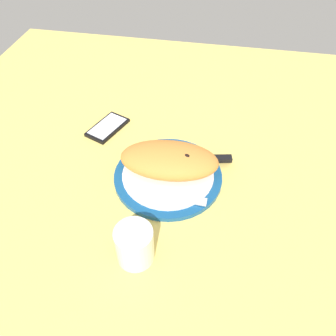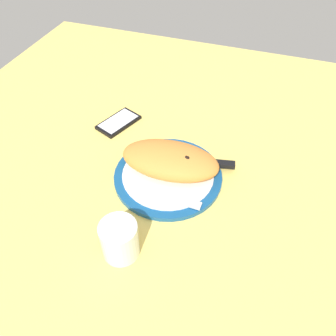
{
  "view_description": "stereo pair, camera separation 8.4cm",
  "coord_description": "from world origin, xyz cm",
  "px_view_note": "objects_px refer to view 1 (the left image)",
  "views": [
    {
      "loc": [
        10.76,
        -57.16,
        63.76
      ],
      "look_at": [
        0.0,
        0.0,
        3.58
      ],
      "focal_mm": 36.32,
      "sensor_mm": 36.0,
      "label": 1
    },
    {
      "loc": [
        18.84,
        -55.03,
        63.76
      ],
      "look_at": [
        0.0,
        0.0,
        3.58
      ],
      "focal_mm": 36.32,
      "sensor_mm": 36.0,
      "label": 2
    }
  ],
  "objects_px": {
    "knife": "(201,159)",
    "plate": "(168,176)",
    "water_glass": "(135,246)",
    "calzone": "(169,160)",
    "smartphone": "(107,127)",
    "fork": "(179,198)"
  },
  "relations": [
    {
      "from": "knife",
      "to": "plate",
      "type": "bearing_deg",
      "value": -140.72
    },
    {
      "from": "plate",
      "to": "water_glass",
      "type": "bearing_deg",
      "value": -96.16
    },
    {
      "from": "calzone",
      "to": "smartphone",
      "type": "relative_size",
      "value": 1.77
    },
    {
      "from": "calzone",
      "to": "fork",
      "type": "distance_m",
      "value": 0.1
    },
    {
      "from": "calzone",
      "to": "knife",
      "type": "height_order",
      "value": "calzone"
    },
    {
      "from": "knife",
      "to": "smartphone",
      "type": "bearing_deg",
      "value": 161.11
    },
    {
      "from": "fork",
      "to": "plate",
      "type": "bearing_deg",
      "value": 118.16
    },
    {
      "from": "plate",
      "to": "calzone",
      "type": "distance_m",
      "value": 0.04
    },
    {
      "from": "fork",
      "to": "smartphone",
      "type": "bearing_deg",
      "value": 137.1
    },
    {
      "from": "knife",
      "to": "water_glass",
      "type": "relative_size",
      "value": 2.68
    },
    {
      "from": "calzone",
      "to": "fork",
      "type": "bearing_deg",
      "value": -65.77
    },
    {
      "from": "fork",
      "to": "water_glass",
      "type": "relative_size",
      "value": 1.9
    },
    {
      "from": "calzone",
      "to": "knife",
      "type": "xyz_separation_m",
      "value": [
        0.08,
        0.04,
        -0.03
      ]
    },
    {
      "from": "plate",
      "to": "knife",
      "type": "relative_size",
      "value": 1.16
    },
    {
      "from": "plate",
      "to": "calzone",
      "type": "relative_size",
      "value": 1.08
    },
    {
      "from": "knife",
      "to": "smartphone",
      "type": "xyz_separation_m",
      "value": [
        -0.29,
        0.1,
        -0.01
      ]
    },
    {
      "from": "plate",
      "to": "smartphone",
      "type": "distance_m",
      "value": 0.26
    },
    {
      "from": "plate",
      "to": "knife",
      "type": "distance_m",
      "value": 0.1
    },
    {
      "from": "calzone",
      "to": "smartphone",
      "type": "bearing_deg",
      "value": 145.74
    },
    {
      "from": "plate",
      "to": "smartphone",
      "type": "bearing_deg",
      "value": 142.94
    },
    {
      "from": "plate",
      "to": "fork",
      "type": "relative_size",
      "value": 1.64
    },
    {
      "from": "calzone",
      "to": "fork",
      "type": "relative_size",
      "value": 1.52
    }
  ]
}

